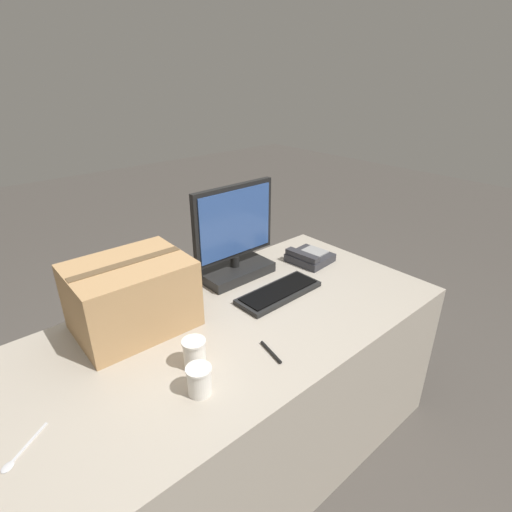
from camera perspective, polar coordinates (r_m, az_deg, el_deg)
name	(u,v)px	position (r m, az deg, el deg)	size (l,w,h in m)	color
ground_plane	(238,447)	(2.15, -2.57, -25.58)	(12.00, 12.00, 0.00)	#47423D
office_desk	(237,389)	(1.88, -2.79, -18.51)	(1.80, 0.90, 0.74)	#A89E8E
monitor	(235,243)	(1.91, -3.08, 1.83)	(0.45, 0.21, 0.46)	black
keyboard	(279,292)	(1.82, 3.29, -5.20)	(0.41, 0.16, 0.03)	black
desk_phone	(309,257)	(2.13, 7.60, -0.15)	(0.21, 0.22, 0.07)	#2D2D33
paper_cup_left	(199,380)	(1.32, -8.10, -17.16)	(0.08, 0.08, 0.10)	white
paper_cup_right	(195,353)	(1.41, -8.78, -13.59)	(0.08, 0.08, 0.11)	white
spoon	(18,455)	(1.34, -30.88, -23.26)	(0.14, 0.11, 0.00)	silver
cardboard_box	(132,296)	(1.62, -17.35, -5.42)	(0.44, 0.35, 0.28)	tan
pen_marker	(271,352)	(1.48, 2.15, -13.55)	(0.04, 0.13, 0.01)	black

